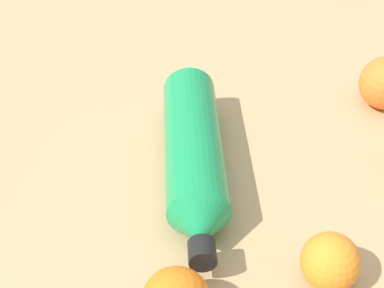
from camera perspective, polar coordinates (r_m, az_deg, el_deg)
name	(u,v)px	position (r m, az deg, el deg)	size (l,w,h in m)	color
ground_plane	(171,185)	(0.74, -2.05, -4.06)	(2.40, 2.40, 0.00)	tan
water_bottle	(193,156)	(0.73, 0.09, -1.16)	(0.32, 0.08, 0.08)	#198C4C
orange_0	(329,262)	(0.63, 13.40, -11.30)	(0.06, 0.06, 0.06)	orange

